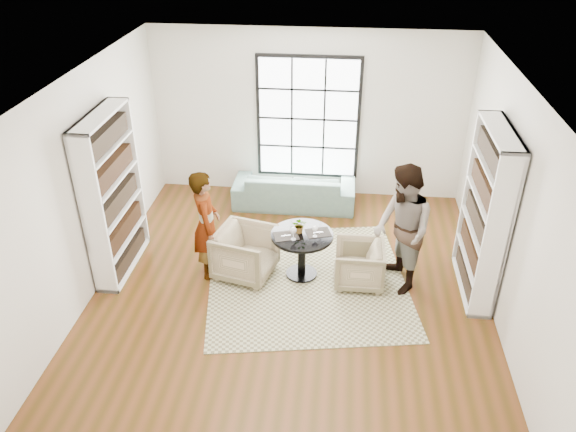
# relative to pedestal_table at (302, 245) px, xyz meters

# --- Properties ---
(ground) EXTENTS (6.00, 6.00, 0.00)m
(ground) POSITION_rel_pedestal_table_xyz_m (-0.13, -0.33, -0.52)
(ground) COLOR brown
(room_shell) EXTENTS (6.00, 6.01, 6.00)m
(room_shell) POSITION_rel_pedestal_table_xyz_m (-0.13, 0.21, 0.74)
(room_shell) COLOR silver
(room_shell) RESTS_ON ground
(rug) EXTENTS (3.26, 3.26, 0.01)m
(rug) POSITION_rel_pedestal_table_xyz_m (0.09, -0.14, -0.51)
(rug) COLOR #BDBB8E
(rug) RESTS_ON ground
(pedestal_table) EXTENTS (0.89, 0.89, 0.71)m
(pedestal_table) POSITION_rel_pedestal_table_xyz_m (0.00, 0.00, 0.00)
(pedestal_table) COLOR black
(pedestal_table) RESTS_ON ground
(sofa) EXTENTS (2.14, 0.84, 0.63)m
(sofa) POSITION_rel_pedestal_table_xyz_m (-0.31, 2.12, -0.21)
(sofa) COLOR gray
(sofa) RESTS_ON ground
(armchair_left) EXTENTS (0.99, 0.97, 0.74)m
(armchair_left) POSITION_rel_pedestal_table_xyz_m (-0.81, -0.06, -0.15)
(armchair_left) COLOR tan
(armchair_left) RESTS_ON ground
(armchair_right) EXTENTS (0.70, 0.68, 0.64)m
(armchair_right) POSITION_rel_pedestal_table_xyz_m (0.82, -0.10, -0.20)
(armchair_right) COLOR tan
(armchair_right) RESTS_ON ground
(person_left) EXTENTS (0.53, 0.68, 1.65)m
(person_left) POSITION_rel_pedestal_table_xyz_m (-1.36, -0.06, 0.30)
(person_left) COLOR gray
(person_left) RESTS_ON ground
(person_right) EXTENTS (0.96, 1.09, 1.86)m
(person_right) POSITION_rel_pedestal_table_xyz_m (1.37, -0.10, 0.41)
(person_right) COLOR gray
(person_right) RESTS_ON ground
(placemat_left) EXTENTS (0.40, 0.35, 0.01)m
(placemat_left) POSITION_rel_pedestal_table_xyz_m (-0.22, -0.08, 0.20)
(placemat_left) COLOR black
(placemat_left) RESTS_ON pedestal_table
(placemat_right) EXTENTS (0.40, 0.35, 0.01)m
(placemat_right) POSITION_rel_pedestal_table_xyz_m (0.23, 0.06, 0.20)
(placemat_right) COLOR black
(placemat_right) RESTS_ON pedestal_table
(cutlery_left) EXTENTS (0.20, 0.25, 0.01)m
(cutlery_left) POSITION_rel_pedestal_table_xyz_m (-0.22, -0.08, 0.21)
(cutlery_left) COLOR silver
(cutlery_left) RESTS_ON placemat_left
(cutlery_right) EXTENTS (0.20, 0.25, 0.01)m
(cutlery_right) POSITION_rel_pedestal_table_xyz_m (0.23, 0.06, 0.21)
(cutlery_right) COLOR silver
(cutlery_right) RESTS_ON placemat_right
(wine_glass_left) EXTENTS (0.09, 0.09, 0.20)m
(wine_glass_left) POSITION_rel_pedestal_table_xyz_m (-0.11, -0.16, 0.34)
(wine_glass_left) COLOR silver
(wine_glass_left) RESTS_ON pedestal_table
(wine_glass_right) EXTENTS (0.08, 0.08, 0.18)m
(wine_glass_right) POSITION_rel_pedestal_table_xyz_m (0.19, -0.05, 0.32)
(wine_glass_right) COLOR silver
(wine_glass_right) RESTS_ON pedestal_table
(flower_centerpiece) EXTENTS (0.21, 0.18, 0.23)m
(flower_centerpiece) POSITION_rel_pedestal_table_xyz_m (-0.04, 0.04, 0.31)
(flower_centerpiece) COLOR gray
(flower_centerpiece) RESTS_ON pedestal_table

